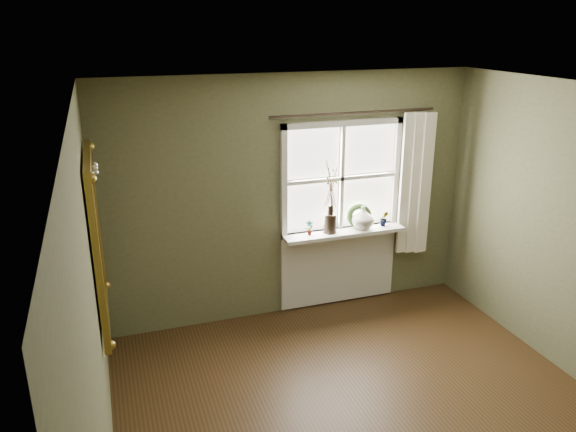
% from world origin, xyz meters
% --- Properties ---
extents(ceiling, '(4.50, 4.50, 0.00)m').
position_xyz_m(ceiling, '(0.00, 0.00, 2.60)').
color(ceiling, silver).
rests_on(ceiling, ground).
extents(wall_back, '(4.00, 0.10, 2.60)m').
position_xyz_m(wall_back, '(0.00, 2.30, 1.30)').
color(wall_back, brown).
rests_on(wall_back, ground).
extents(wall_left, '(0.10, 4.50, 2.60)m').
position_xyz_m(wall_left, '(-2.05, 0.00, 1.30)').
color(wall_left, brown).
rests_on(wall_left, ground).
extents(window_frame, '(1.36, 0.06, 1.24)m').
position_xyz_m(window_frame, '(0.55, 2.23, 1.48)').
color(window_frame, silver).
rests_on(window_frame, wall_back).
extents(window_sill, '(1.36, 0.26, 0.04)m').
position_xyz_m(window_sill, '(0.55, 2.12, 0.90)').
color(window_sill, silver).
rests_on(window_sill, wall_back).
extents(window_apron, '(1.36, 0.04, 0.88)m').
position_xyz_m(window_apron, '(0.55, 2.23, 0.46)').
color(window_apron, silver).
rests_on(window_apron, ground).
extents(dark_jug, '(0.19, 0.19, 0.21)m').
position_xyz_m(dark_jug, '(0.39, 2.12, 1.02)').
color(dark_jug, black).
rests_on(dark_jug, window_sill).
extents(cream_vase, '(0.27, 0.27, 0.26)m').
position_xyz_m(cream_vase, '(0.77, 2.12, 1.05)').
color(cream_vase, beige).
rests_on(cream_vase, window_sill).
extents(wreath, '(0.30, 0.21, 0.28)m').
position_xyz_m(wreath, '(0.75, 2.16, 1.02)').
color(wreath, '#2B421D').
rests_on(wreath, window_sill).
extents(potted_plant_left, '(0.09, 0.06, 0.16)m').
position_xyz_m(potted_plant_left, '(0.15, 2.12, 1.00)').
color(potted_plant_left, '#2B421D').
rests_on(potted_plant_left, window_sill).
extents(potted_plant_right, '(0.12, 0.11, 0.18)m').
position_xyz_m(potted_plant_right, '(1.04, 2.12, 1.01)').
color(potted_plant_right, '#2B421D').
rests_on(potted_plant_right, window_sill).
extents(curtain, '(0.36, 0.12, 1.59)m').
position_xyz_m(curtain, '(1.39, 2.13, 1.37)').
color(curtain, '#EFE6CF').
rests_on(curtain, wall_back).
extents(curtain_rod, '(1.84, 0.03, 0.03)m').
position_xyz_m(curtain_rod, '(0.65, 2.17, 2.18)').
color(curtain_rod, black).
rests_on(curtain_rod, wall_back).
extents(gilt_mirror, '(0.10, 1.15, 1.37)m').
position_xyz_m(gilt_mirror, '(-1.96, 1.26, 1.45)').
color(gilt_mirror, white).
rests_on(gilt_mirror, wall_left).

